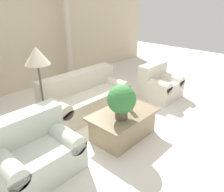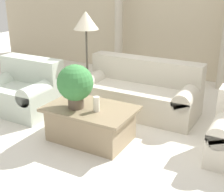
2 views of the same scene
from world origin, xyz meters
TOP-DOWN VIEW (x-y plane):
  - ground_plane at (0.00, 0.00)m, footprint 16.00×16.00m
  - wall_back at (0.00, 3.05)m, footprint 10.00×0.06m
  - sofa_long at (0.20, 0.83)m, footprint 1.92×0.85m
  - loveseat at (-1.51, -0.06)m, footprint 1.13×0.85m
  - coffee_table at (0.01, -0.40)m, footprint 1.20×0.77m
  - potted_plant at (-0.15, -0.49)m, footprint 0.48×0.48m
  - pillar_candle at (0.15, -0.46)m, footprint 0.08×0.08m
  - floor_lamp at (-0.81, 0.81)m, footprint 0.43×0.43m
  - column_left at (-1.15, 2.64)m, footprint 0.26×0.26m

SIDE VIEW (x-z plane):
  - ground_plane at x=0.00m, z-range 0.00..0.00m
  - coffee_table at x=0.01m, z-range 0.01..0.48m
  - sofa_long at x=0.20m, z-range -0.09..0.77m
  - loveseat at x=-1.51m, z-range -0.08..0.78m
  - pillar_candle at x=0.15m, z-range 0.48..0.68m
  - potted_plant at x=-0.15m, z-range 0.51..1.10m
  - column_left at x=-1.15m, z-range 0.03..2.57m
  - floor_lamp at x=-0.81m, z-range 0.58..2.17m
  - wall_back at x=0.00m, z-range 0.00..3.20m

